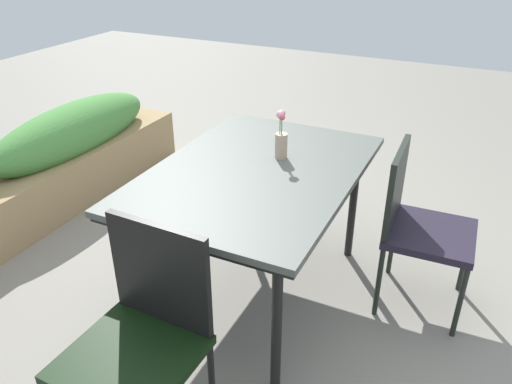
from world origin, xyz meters
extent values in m
plane|color=gray|center=(0.00, 0.00, 0.00)|extent=(12.00, 12.00, 0.00)
cube|color=#4C514C|center=(0.05, 0.01, 0.77)|extent=(1.41, 0.99, 0.03)
cube|color=black|center=(0.05, 0.01, 0.74)|extent=(1.38, 0.97, 0.02)
cylinder|color=black|center=(-0.54, -0.37, 0.38)|extent=(0.05, 0.05, 0.76)
cylinder|color=black|center=(0.64, -0.37, 0.38)|extent=(0.05, 0.05, 0.76)
cylinder|color=black|center=(-0.54, 0.39, 0.38)|extent=(0.05, 0.05, 0.76)
cylinder|color=black|center=(0.64, 0.39, 0.38)|extent=(0.05, 0.05, 0.76)
cube|color=black|center=(-1.03, 0.01, 0.48)|extent=(0.48, 0.48, 0.04)
cube|color=black|center=(-0.81, 0.00, 0.72)|extent=(0.04, 0.44, 0.46)
cylinder|color=black|center=(-0.81, 0.21, 0.24)|extent=(0.03, 0.03, 0.47)
cube|color=black|center=(0.37, -0.86, 0.45)|extent=(0.46, 0.46, 0.04)
cube|color=black|center=(0.36, -0.65, 0.69)|extent=(0.43, 0.04, 0.44)
cylinder|color=black|center=(0.58, -1.06, 0.22)|extent=(0.03, 0.03, 0.44)
cylinder|color=black|center=(0.17, -1.07, 0.22)|extent=(0.03, 0.03, 0.44)
cylinder|color=black|center=(0.56, -0.65, 0.22)|extent=(0.03, 0.03, 0.44)
cylinder|color=black|center=(0.16, -0.66, 0.22)|extent=(0.03, 0.03, 0.44)
cylinder|color=tan|center=(0.24, -0.05, 0.86)|extent=(0.07, 0.07, 0.14)
cylinder|color=#569347|center=(0.24, -0.05, 0.96)|extent=(0.01, 0.01, 0.15)
sphere|color=pink|center=(0.24, -0.05, 1.04)|extent=(0.04, 0.04, 0.04)
cylinder|color=#569347|center=(0.23, -0.04, 0.96)|extent=(0.01, 0.01, 0.15)
sphere|color=pink|center=(0.23, -0.04, 1.03)|extent=(0.04, 0.04, 0.04)
cylinder|color=#569347|center=(0.23, -0.06, 0.95)|extent=(0.01, 0.01, 0.14)
sphere|color=#DB4C56|center=(0.23, -0.06, 1.02)|extent=(0.03, 0.03, 0.03)
ellipsoid|color=#47843D|center=(0.59, 1.80, 0.51)|extent=(1.55, 0.43, 0.40)
camera|label=1|loc=(-2.03, -0.99, 1.90)|focal=35.25mm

